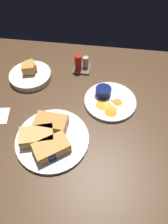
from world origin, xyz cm
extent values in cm
cube|color=#4C331E|center=(0.00, 0.00, -1.50)|extent=(110.00, 110.00, 3.00)
cylinder|color=silver|center=(0.86, -13.28, 0.80)|extent=(29.65, 29.65, 1.60)
cube|color=#C68C42|center=(-0.56, -7.83, 4.00)|extent=(13.44, 8.37, 4.80)
cube|color=#DB938E|center=(-0.56, -7.83, 4.00)|extent=(13.66, 7.78, 0.80)
cube|color=tan|center=(-4.60, -14.69, 4.00)|extent=(14.63, 10.99, 4.80)
cube|color=#DB938E|center=(-4.60, -14.69, 4.00)|extent=(14.70, 10.49, 0.80)
cube|color=tan|center=(2.27, -18.73, 4.00)|extent=(14.97, 13.86, 4.80)
cube|color=#DB938E|center=(2.27, -18.73, 4.00)|extent=(14.81, 13.52, 0.80)
cylinder|color=#0C144C|center=(1.50, -19.92, 3.38)|extent=(7.30, 7.30, 3.57)
cylinder|color=black|center=(1.50, -19.92, 4.77)|extent=(5.98, 5.98, 0.60)
cube|color=silver|center=(-1.96, -10.65, 1.85)|extent=(2.67, 5.43, 0.40)
ellipsoid|color=silver|center=(-0.04, -15.80, 2.00)|extent=(3.18, 3.77, 0.80)
cylinder|color=silver|center=(22.86, 10.28, 0.80)|extent=(24.28, 24.28, 1.60)
cylinder|color=#0C144C|center=(19.22, 13.32, 3.59)|extent=(7.33, 7.33, 3.97)
cylinder|color=olive|center=(19.22, 13.32, 5.17)|extent=(6.01, 6.01, 0.60)
cube|color=silver|center=(21.98, 10.42, 1.85)|extent=(5.56, 1.66, 0.40)
ellipsoid|color=silver|center=(16.55, 11.29, 2.00)|extent=(3.51, 2.68, 0.80)
cone|color=gold|center=(20.98, 6.74, 1.90)|extent=(7.19, 7.19, 0.60)
cone|color=orange|center=(26.16, 9.31, 1.90)|extent=(5.74, 5.74, 0.60)
cone|color=gold|center=(19.40, 6.60, 1.90)|extent=(8.03, 8.03, 0.60)
cone|color=orange|center=(23.49, 3.17, 1.90)|extent=(6.02, 6.02, 0.60)
cone|color=gold|center=(23.70, 4.04, 1.90)|extent=(7.19, 7.19, 0.60)
cylinder|color=silver|center=(-19.15, 21.41, 1.50)|extent=(21.45, 21.45, 3.00)
cube|color=#C68C42|center=(-19.42, 21.69, 5.45)|extent=(6.94, 5.80, 4.90)
cube|color=#C68C42|center=(-19.12, 24.49, 5.19)|extent=(7.04, 7.44, 4.37)
cube|color=tan|center=(-19.50, 23.09, 4.89)|extent=(6.20, 7.15, 3.78)
cube|color=brown|center=(6.34, 31.95, 0.50)|extent=(9.00, 9.00, 1.00)
cylinder|color=red|center=(4.54, 30.75, 5.25)|extent=(3.60, 3.60, 8.50)
cylinder|color=#B2B2B2|center=(8.14, 33.35, 4.00)|extent=(3.00, 3.00, 6.00)
camera|label=1|loc=(18.96, -50.38, 69.49)|focal=31.02mm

